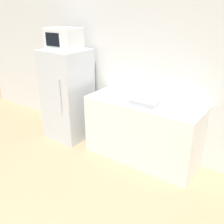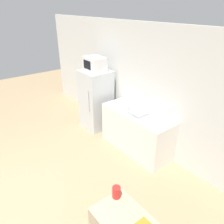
# 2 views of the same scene
# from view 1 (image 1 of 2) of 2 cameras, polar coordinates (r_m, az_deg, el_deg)

# --- Properties ---
(wall_back) EXTENTS (8.00, 0.06, 2.60)m
(wall_back) POSITION_cam_1_polar(r_m,az_deg,el_deg) (3.64, 8.92, 10.19)
(wall_back) COLOR silver
(wall_back) RESTS_ON ground_plane
(refrigerator) EXTENTS (0.67, 0.66, 1.48)m
(refrigerator) POSITION_cam_1_polar(r_m,az_deg,el_deg) (4.20, -10.07, 3.87)
(refrigerator) COLOR silver
(refrigerator) RESTS_ON ground_plane
(microwave) EXTENTS (0.51, 0.36, 0.32)m
(microwave) POSITION_cam_1_polar(r_m,az_deg,el_deg) (4.00, -11.00, 16.14)
(microwave) COLOR white
(microwave) RESTS_ON refrigerator
(counter) EXTENTS (1.62, 0.61, 0.89)m
(counter) POSITION_cam_1_polar(r_m,az_deg,el_deg) (3.61, 6.79, -4.29)
(counter) COLOR silver
(counter) RESTS_ON ground_plane
(sink_basin) EXTENTS (0.36, 0.29, 0.06)m
(sink_basin) POSITION_cam_1_polar(r_m,az_deg,el_deg) (3.36, 7.73, 2.37)
(sink_basin) COLOR #9EA3A8
(sink_basin) RESTS_ON counter
(bottle_tall) EXTENTS (0.08, 0.08, 0.25)m
(bottle_tall) POSITION_cam_1_polar(r_m,az_deg,el_deg) (3.44, 3.48, 4.68)
(bottle_tall) COLOR silver
(bottle_tall) RESTS_ON counter
(bottle_short) EXTENTS (0.08, 0.08, 0.13)m
(bottle_short) POSITION_cam_1_polar(r_m,az_deg,el_deg) (3.76, 4.07, 5.33)
(bottle_short) COLOR silver
(bottle_short) RESTS_ON counter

